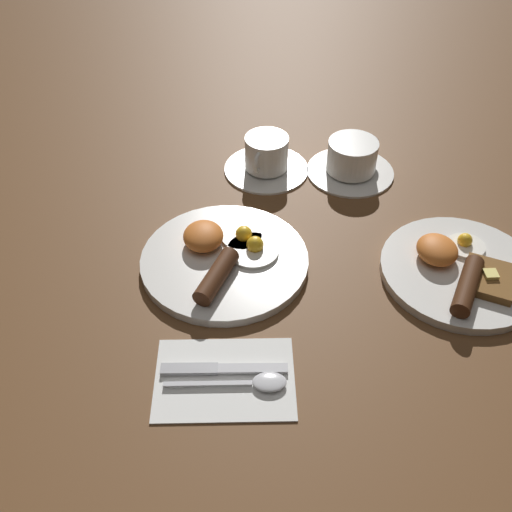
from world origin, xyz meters
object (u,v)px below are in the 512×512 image
(teacup_near, at_px, (266,158))
(teacup_far, at_px, (352,160))
(knife, at_px, (217,369))
(breakfast_plate_near, at_px, (224,257))
(breakfast_plate_far, at_px, (460,269))
(spoon, at_px, (256,382))

(teacup_near, distance_m, teacup_far, 0.16)
(teacup_far, distance_m, knife, 0.52)
(breakfast_plate_near, xyz_separation_m, breakfast_plate_far, (0.05, 0.37, 0.00))
(breakfast_plate_far, xyz_separation_m, teacup_near, (-0.31, -0.28, 0.02))
(spoon, bearing_deg, breakfast_plate_near, 101.16)
(breakfast_plate_far, relative_size, spoon, 1.53)
(breakfast_plate_far, bearing_deg, teacup_near, -137.93)
(breakfast_plate_near, xyz_separation_m, spoon, (0.24, 0.03, -0.00))
(teacup_far, bearing_deg, breakfast_plate_far, 22.13)
(knife, bearing_deg, teacup_far, 62.73)
(breakfast_plate_near, bearing_deg, breakfast_plate_far, 81.56)
(knife, bearing_deg, breakfast_plate_near, 89.14)
(teacup_far, xyz_separation_m, spoon, (0.48, -0.22, -0.02))
(teacup_near, bearing_deg, teacup_far, 83.25)
(breakfast_plate_far, distance_m, spoon, 0.38)
(teacup_near, relative_size, teacup_far, 0.98)
(teacup_near, bearing_deg, breakfast_plate_near, -19.48)
(teacup_far, xyz_separation_m, knife, (0.45, -0.27, -0.02))
(teacup_near, bearing_deg, breakfast_plate_far, 42.07)
(knife, bearing_deg, breakfast_plate_far, 25.86)
(breakfast_plate_near, bearing_deg, teacup_near, 160.52)
(breakfast_plate_near, height_order, spoon, breakfast_plate_near)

